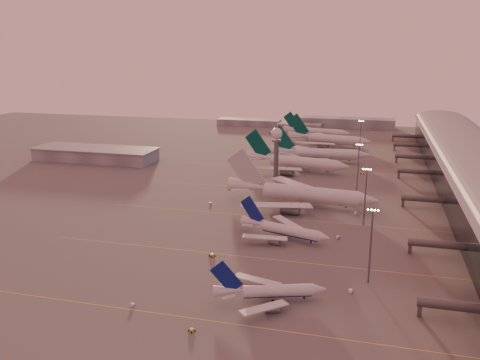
# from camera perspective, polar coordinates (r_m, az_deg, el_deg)

# --- Properties ---
(ground) EXTENTS (700.00, 700.00, 0.00)m
(ground) POSITION_cam_1_polar(r_m,az_deg,el_deg) (177.90, -5.06, -9.29)
(ground) COLOR #575554
(ground) RESTS_ON ground
(taxiway_markings) EXTENTS (180.00, 185.25, 0.02)m
(taxiway_markings) POSITION_cam_1_polar(r_m,az_deg,el_deg) (222.22, 7.23, -4.40)
(taxiway_markings) COLOR #E3D650
(taxiway_markings) RESTS_ON ground
(terminal) EXTENTS (57.00, 362.00, 23.04)m
(terminal) POSITION_cam_1_polar(r_m,az_deg,el_deg) (274.59, 25.23, 0.25)
(terminal) COLOR black
(terminal) RESTS_ON ground
(hangar) EXTENTS (82.00, 27.00, 8.50)m
(hangar) POSITION_cam_1_polar(r_m,az_deg,el_deg) (348.39, -15.93, 2.82)
(hangar) COLOR slate
(hangar) RESTS_ON ground
(radar_tower) EXTENTS (6.40, 6.40, 31.10)m
(radar_tower) POSITION_cam_1_polar(r_m,az_deg,el_deg) (282.09, 4.11, 4.14)
(radar_tower) COLOR #515458
(radar_tower) RESTS_ON ground
(mast_a) EXTENTS (3.60, 0.56, 25.00)m
(mast_a) POSITION_cam_1_polar(r_m,az_deg,el_deg) (163.28, 14.48, -6.74)
(mast_a) COLOR #515458
(mast_a) RESTS_ON ground
(mast_b) EXTENTS (3.60, 0.56, 25.00)m
(mast_b) POSITION_cam_1_polar(r_m,az_deg,el_deg) (215.59, 13.91, -1.50)
(mast_b) COLOR #515458
(mast_b) RESTS_ON ground
(mast_c) EXTENTS (3.60, 0.56, 25.00)m
(mast_c) POSITION_cam_1_polar(r_m,az_deg,el_deg) (269.04, 13.13, 1.71)
(mast_c) COLOR #515458
(mast_c) RESTS_ON ground
(mast_d) EXTENTS (3.60, 0.56, 25.00)m
(mast_d) POSITION_cam_1_polar(r_m,az_deg,el_deg) (357.48, 13.36, 4.81)
(mast_d) COLOR #515458
(mast_d) RESTS_ON ground
(distant_horizon) EXTENTS (165.00, 37.50, 9.00)m
(distant_horizon) POSITION_cam_1_polar(r_m,az_deg,el_deg) (485.58, 8.41, 6.35)
(distant_horizon) COLOR slate
(distant_horizon) RESTS_ON ground
(narrowbody_near) EXTENTS (32.81, 25.74, 13.30)m
(narrowbody_near) POSITION_cam_1_polar(r_m,az_deg,el_deg) (151.73, 3.38, -12.54)
(narrowbody_near) COLOR silver
(narrowbody_near) RESTS_ON ground
(narrowbody_mid) EXTENTS (37.53, 29.51, 15.06)m
(narrowbody_mid) POSITION_cam_1_polar(r_m,az_deg,el_deg) (198.59, 4.95, -5.74)
(narrowbody_mid) COLOR silver
(narrowbody_mid) RESTS_ON ground
(widebody_white) EXTENTS (72.33, 57.66, 25.47)m
(widebody_white) POSITION_cam_1_polar(r_m,az_deg,el_deg) (239.43, 6.80, -1.89)
(widebody_white) COLOR silver
(widebody_white) RESTS_ON ground
(greentail_a) EXTENTS (65.16, 52.16, 23.87)m
(greentail_a) POSITION_cam_1_polar(r_m,az_deg,el_deg) (307.19, 6.29, 1.76)
(greentail_a) COLOR silver
(greentail_a) RESTS_ON ground
(greentail_b) EXTENTS (64.95, 52.34, 23.58)m
(greentail_b) POSITION_cam_1_polar(r_m,az_deg,el_deg) (334.72, 8.89, 2.72)
(greentail_b) COLOR silver
(greentail_b) RESTS_ON ground
(greentail_c) EXTENTS (64.40, 51.53, 23.62)m
(greentail_c) POSITION_cam_1_polar(r_m,az_deg,el_deg) (390.10, 9.96, 4.35)
(greentail_c) COLOR silver
(greentail_c) RESTS_ON ground
(greentail_d) EXTENTS (56.58, 45.41, 20.61)m
(greentail_d) POSITION_cam_1_polar(r_m,az_deg,el_deg) (427.78, 8.59, 5.22)
(greentail_d) COLOR silver
(greentail_d) RESTS_ON ground
(gsv_truck_a) EXTENTS (4.77, 3.98, 1.87)m
(gsv_truck_a) POSITION_cam_1_polar(r_m,az_deg,el_deg) (152.82, -11.84, -13.38)
(gsv_truck_a) COLOR white
(gsv_truck_a) RESTS_ON ground
(gsv_tug_near) EXTENTS (3.23, 3.61, 0.89)m
(gsv_tug_near) POSITION_cam_1_polar(r_m,az_deg,el_deg) (138.63, -5.43, -16.46)
(gsv_tug_near) COLOR yellow
(gsv_tug_near) RESTS_ON ground
(gsv_catering_a) EXTENTS (5.55, 3.30, 4.26)m
(gsv_catering_a) POSITION_cam_1_polar(r_m,az_deg,el_deg) (160.06, 12.40, -11.59)
(gsv_catering_a) COLOR white
(gsv_catering_a) RESTS_ON ground
(gsv_tug_mid) EXTENTS (4.32, 4.23, 1.08)m
(gsv_tug_mid) POSITION_cam_1_polar(r_m,az_deg,el_deg) (182.34, -3.17, -8.45)
(gsv_tug_mid) COLOR yellow
(gsv_tug_mid) RESTS_ON ground
(gsv_truck_b) EXTENTS (6.41, 4.20, 2.44)m
(gsv_truck_b) POSITION_cam_1_polar(r_m,az_deg,el_deg) (201.63, 11.05, -6.20)
(gsv_truck_b) COLOR white
(gsv_truck_b) RESTS_ON ground
(gsv_truck_c) EXTENTS (4.57, 4.40, 1.89)m
(gsv_truck_c) POSITION_cam_1_polar(r_m,az_deg,el_deg) (241.66, -3.29, -2.51)
(gsv_truck_c) COLOR yellow
(gsv_truck_c) RESTS_ON ground
(gsv_catering_b) EXTENTS (5.81, 3.60, 4.43)m
(gsv_catering_b) POSITION_cam_1_polar(r_m,az_deg,el_deg) (232.19, 12.94, -3.26)
(gsv_catering_b) COLOR white
(gsv_catering_b) RESTS_ON ground
(gsv_tug_far) EXTENTS (3.62, 4.33, 1.07)m
(gsv_tug_far) POSITION_cam_1_polar(r_m,az_deg,el_deg) (257.25, 7.11, -1.63)
(gsv_tug_far) COLOR white
(gsv_tug_far) RESTS_ON ground
(gsv_tug_hangar) EXTENTS (4.14, 2.96, 1.08)m
(gsv_tug_hangar) POSITION_cam_1_polar(r_m,az_deg,el_deg) (306.53, 13.53, 0.71)
(gsv_tug_hangar) COLOR yellow
(gsv_tug_hangar) RESTS_ON ground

